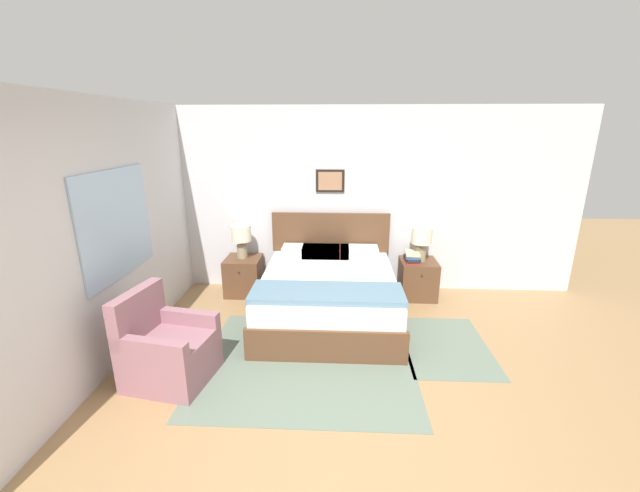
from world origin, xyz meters
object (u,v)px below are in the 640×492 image
(bed, at_px, (328,293))
(nightstand_near_window, at_px, (244,276))
(armchair, at_px, (167,350))
(table_lamp_by_door, at_px, (422,239))
(table_lamp_near_window, at_px, (241,237))
(nightstand_by_door, at_px, (418,279))

(bed, distance_m, nightstand_near_window, 1.42)
(armchair, bearing_deg, bed, 141.80)
(armchair, height_order, table_lamp_by_door, table_lamp_by_door)
(armchair, bearing_deg, table_lamp_near_window, -176.75)
(bed, xyz_separation_m, table_lamp_by_door, (1.25, 0.72, 0.51))
(nightstand_near_window, relative_size, nightstand_by_door, 1.00)
(bed, height_order, table_lamp_by_door, bed)
(bed, xyz_separation_m, nightstand_by_door, (1.24, 0.70, -0.06))
(table_lamp_near_window, xyz_separation_m, table_lamp_by_door, (2.50, 0.00, 0.00))
(nightstand_by_door, relative_size, table_lamp_near_window, 1.13)
(nightstand_near_window, height_order, table_lamp_by_door, table_lamp_by_door)
(table_lamp_near_window, height_order, table_lamp_by_door, same)
(armchair, relative_size, nightstand_near_window, 1.66)
(nightstand_by_door, bearing_deg, nightstand_near_window, 180.00)
(table_lamp_near_window, bearing_deg, armchair, -96.75)
(nightstand_by_door, relative_size, table_lamp_by_door, 1.13)
(nightstand_by_door, bearing_deg, armchair, -143.29)
(nightstand_near_window, height_order, nightstand_by_door, same)
(table_lamp_by_door, bearing_deg, armchair, -143.18)
(bed, distance_m, table_lamp_by_door, 1.54)
(table_lamp_near_window, bearing_deg, nightstand_near_window, -69.29)
(bed, height_order, nightstand_by_door, bed)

